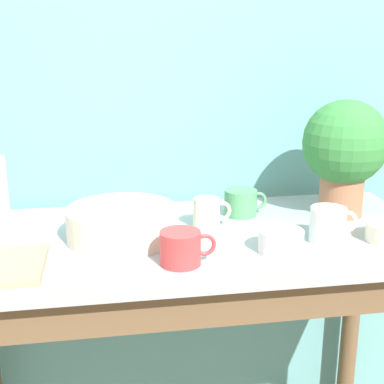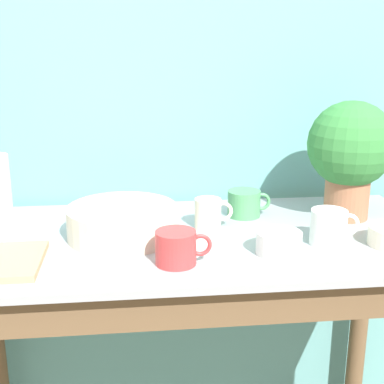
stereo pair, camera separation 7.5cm
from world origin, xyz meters
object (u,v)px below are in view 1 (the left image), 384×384
(mug_green, at_px, (241,202))
(bowl_small_enamel_white, at_px, (281,241))
(potted_plant, at_px, (345,148))
(mug_white, at_px, (329,224))
(mug_red, at_px, (181,248))
(bowl_wash_large, at_px, (122,223))
(mug_cream, at_px, (208,213))

(mug_green, bearing_deg, bowl_small_enamel_white, -84.98)
(potted_plant, relative_size, mug_white, 2.67)
(potted_plant, bearing_deg, mug_red, -151.49)
(potted_plant, distance_m, mug_red, 0.61)
(bowl_wash_large, bearing_deg, bowl_small_enamel_white, -22.34)
(mug_red, distance_m, mug_white, 0.40)
(mug_green, bearing_deg, potted_plant, -7.93)
(mug_red, xyz_separation_m, bowl_small_enamel_white, (0.25, 0.03, -0.01))
(potted_plant, height_order, mug_green, potted_plant)
(bowl_wash_large, relative_size, mug_green, 2.27)
(mug_green, distance_m, mug_red, 0.39)
(mug_green, xyz_separation_m, mug_cream, (-0.12, -0.09, 0.00))
(bowl_wash_large, bearing_deg, potted_plant, 8.10)
(potted_plant, height_order, mug_white, potted_plant)
(mug_green, relative_size, mug_red, 1.00)
(bowl_small_enamel_white, bearing_deg, mug_cream, 125.67)
(mug_cream, bearing_deg, bowl_wash_large, -169.35)
(mug_red, relative_size, mug_cream, 1.20)
(mug_white, bearing_deg, bowl_wash_large, 168.27)
(bowl_wash_large, xyz_separation_m, mug_red, (0.13, -0.19, -0.00))
(bowl_small_enamel_white, bearing_deg, mug_red, -172.38)
(bowl_wash_large, xyz_separation_m, mug_white, (0.52, -0.11, 0.00))
(potted_plant, bearing_deg, mug_green, 172.07)
(mug_green, height_order, bowl_small_enamel_white, mug_green)
(potted_plant, xyz_separation_m, mug_green, (-0.29, 0.04, -0.16))
(potted_plant, height_order, mug_cream, potted_plant)
(potted_plant, xyz_separation_m, mug_cream, (-0.41, -0.05, -0.16))
(bowl_wash_large, distance_m, mug_red, 0.23)
(mug_cream, bearing_deg, mug_green, 36.73)
(mug_white, height_order, mug_cream, mug_white)
(potted_plant, height_order, bowl_wash_large, potted_plant)
(potted_plant, xyz_separation_m, bowl_small_enamel_white, (-0.27, -0.25, -0.17))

